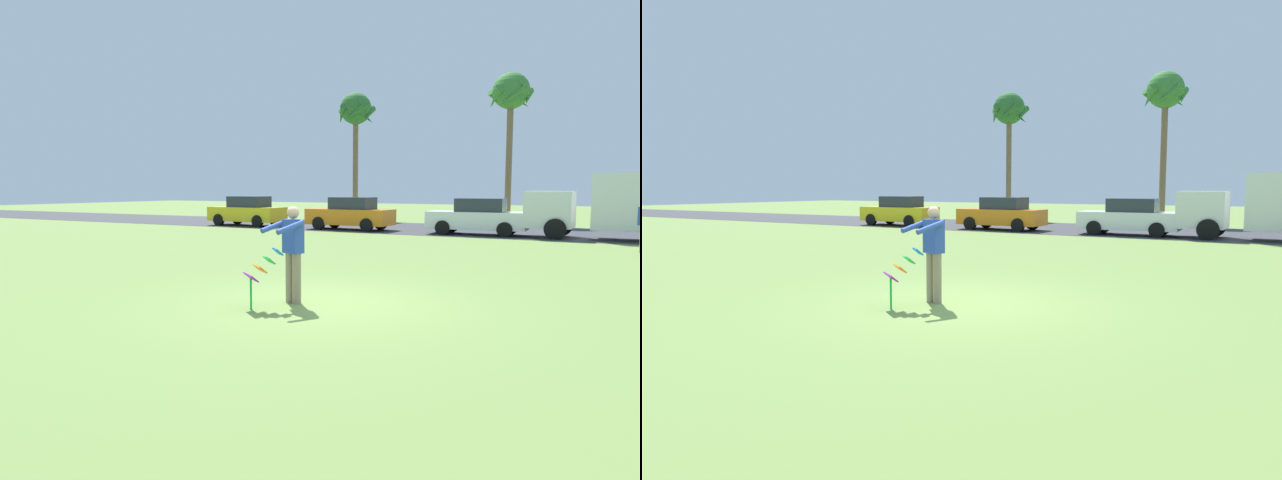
% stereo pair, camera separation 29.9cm
% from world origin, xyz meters
% --- Properties ---
extents(ground_plane, '(120.00, 120.00, 0.00)m').
position_xyz_m(ground_plane, '(0.00, 0.00, 0.00)').
color(ground_plane, olive).
extents(road_strip, '(120.00, 8.00, 0.01)m').
position_xyz_m(road_strip, '(0.00, 18.43, 0.01)').
color(road_strip, '#38383D').
rests_on(road_strip, ground).
extents(person_kite_flyer, '(0.69, 0.76, 1.73)m').
position_xyz_m(person_kite_flyer, '(-0.41, -0.20, 0.95)').
color(person_kite_flyer, gray).
rests_on(person_kite_flyer, ground).
extents(kite_held, '(0.68, 0.72, 1.02)m').
position_xyz_m(kite_held, '(-0.65, -0.85, 0.66)').
color(kite_held, blue).
rests_on(kite_held, ground).
extents(parked_car_yellow, '(4.24, 1.92, 1.60)m').
position_xyz_m(parked_car_yellow, '(-13.18, 16.03, 0.77)').
color(parked_car_yellow, yellow).
rests_on(parked_car_yellow, ground).
extents(parked_car_orange, '(4.25, 1.94, 1.60)m').
position_xyz_m(parked_car_orange, '(-6.98, 16.03, 0.77)').
color(parked_car_orange, orange).
rests_on(parked_car_orange, ground).
extents(parked_car_white, '(4.25, 1.94, 1.60)m').
position_xyz_m(parked_car_white, '(-0.81, 16.03, 0.77)').
color(parked_car_white, white).
rests_on(parked_car_white, ground).
extents(parked_truck_white_box, '(6.76, 2.27, 2.62)m').
position_xyz_m(parked_truck_white_box, '(4.98, 16.03, 1.41)').
color(parked_truck_white_box, silver).
rests_on(parked_truck_white_box, ground).
extents(palm_tree_left_near, '(2.58, 2.71, 8.39)m').
position_xyz_m(palm_tree_left_near, '(-11.20, 25.67, 6.98)').
color(palm_tree_left_near, brown).
rests_on(palm_tree_left_near, ground).
extents(palm_tree_right_near, '(2.58, 2.71, 8.72)m').
position_xyz_m(palm_tree_right_near, '(-1.22, 25.52, 7.29)').
color(palm_tree_right_near, brown).
rests_on(palm_tree_right_near, ground).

